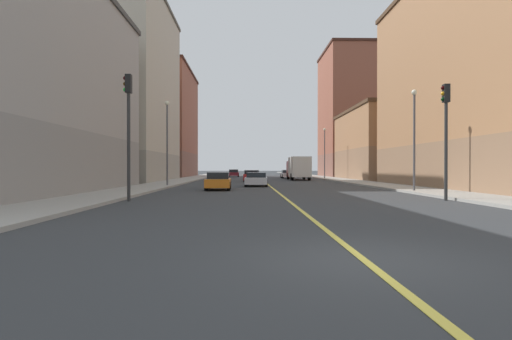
# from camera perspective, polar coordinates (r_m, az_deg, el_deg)

# --- Properties ---
(ground_plane) EXTENTS (400.00, 400.00, 0.00)m
(ground_plane) POSITION_cam_1_polar(r_m,az_deg,el_deg) (7.77, 14.51, -11.85)
(ground_plane) COLOR #34373A
(ground_plane) RESTS_ON ground
(sidewalk_left) EXTENTS (3.50, 168.00, 0.15)m
(sidewalk_left) POSITION_cam_1_polar(r_m,az_deg,el_deg) (57.59, 10.74, -1.22)
(sidewalk_left) COLOR #9E9B93
(sidewalk_left) RESTS_ON ground
(sidewalk_right) EXTENTS (3.50, 168.00, 0.15)m
(sidewalk_right) POSITION_cam_1_polar(r_m,az_deg,el_deg) (56.87, -9.29, -1.24)
(sidewalk_right) COLOR #9E9B93
(sidewalk_right) RESTS_ON ground
(lane_center_stripe) EXTENTS (0.16, 154.00, 0.01)m
(lane_center_stripe) POSITION_cam_1_polar(r_m,az_deg,el_deg) (56.36, 0.79, -1.32)
(lane_center_stripe) COLOR #E5D14C
(lane_center_stripe) RESTS_ON ground
(building_left_near) EXTENTS (11.83, 26.30, 17.12)m
(building_left_near) POSITION_cam_1_polar(r_m,az_deg,el_deg) (36.70, 31.56, 11.17)
(building_left_near) COLOR #8F6B4F
(building_left_near) RESTS_ON ground
(building_left_mid) EXTENTS (11.83, 18.32, 9.52)m
(building_left_mid) POSITION_cam_1_polar(r_m,az_deg,el_deg) (58.73, 18.15, 3.37)
(building_left_mid) COLOR #8F6B4F
(building_left_mid) RESTS_ON ground
(building_left_far) EXTENTS (11.83, 14.37, 22.28)m
(building_left_far) POSITION_cam_1_polar(r_m,az_deg,el_deg) (75.78, 13.76, 7.54)
(building_left_far) COLOR brown
(building_left_far) RESTS_ON ground
(building_right_midblock) EXTENTS (11.83, 20.21, 21.59)m
(building_right_midblock) POSITION_cam_1_polar(r_m,az_deg,el_deg) (52.97, -18.51, 10.28)
(building_right_midblock) COLOR #9D9688
(building_right_midblock) RESTS_ON ground
(building_right_distant) EXTENTS (11.83, 20.44, 18.50)m
(building_right_distant) POSITION_cam_1_polar(r_m,az_deg,el_deg) (74.07, -13.39, 6.23)
(building_right_distant) COLOR brown
(building_right_distant) RESTS_ON ground
(traffic_light_left_near) EXTENTS (0.40, 0.32, 5.76)m
(traffic_light_left_near) POSITION_cam_1_polar(r_m,az_deg,el_deg) (22.60, 24.69, 5.66)
(traffic_light_left_near) COLOR #2D2D2D
(traffic_light_left_near) RESTS_ON ground
(traffic_light_right_near) EXTENTS (0.40, 0.32, 6.17)m
(traffic_light_right_near) POSITION_cam_1_polar(r_m,az_deg,el_deg) (21.16, -17.20, 6.67)
(traffic_light_right_near) COLOR #2D2D2D
(traffic_light_right_near) RESTS_ON ground
(street_lamp_left_near) EXTENTS (0.36, 0.36, 6.55)m
(street_lamp_left_near) POSITION_cam_1_polar(r_m,az_deg,el_deg) (28.79, 20.99, 5.34)
(street_lamp_left_near) COLOR #4C4C51
(street_lamp_left_near) RESTS_ON ground
(street_lamp_right_near) EXTENTS (0.36, 0.36, 7.15)m
(street_lamp_right_near) POSITION_cam_1_polar(r_m,az_deg,el_deg) (35.97, -12.15, 4.86)
(street_lamp_right_near) COLOR #4C4C51
(street_lamp_right_near) RESTS_ON ground
(street_lamp_left_far) EXTENTS (0.36, 0.36, 6.97)m
(street_lamp_left_far) POSITION_cam_1_polar(r_m,az_deg,el_deg) (58.34, 9.44, 3.03)
(street_lamp_left_far) COLOR #4C4C51
(street_lamp_left_far) RESTS_ON ground
(car_white) EXTENTS (1.81, 4.36, 1.26)m
(car_white) POSITION_cam_1_polar(r_m,az_deg,el_deg) (63.54, 4.33, -0.57)
(car_white) COLOR white
(car_white) RESTS_ON ground
(car_orange) EXTENTS (1.85, 4.06, 1.30)m
(car_orange) POSITION_cam_1_polar(r_m,az_deg,el_deg) (30.45, -5.21, -1.55)
(car_orange) COLOR orange
(car_orange) RESTS_ON ground
(car_silver) EXTENTS (2.10, 4.62, 1.21)m
(car_silver) POSITION_cam_1_polar(r_m,az_deg,el_deg) (36.45, 0.05, -1.29)
(car_silver) COLOR silver
(car_silver) RESTS_ON ground
(car_red) EXTENTS (2.00, 4.38, 1.33)m
(car_red) POSITION_cam_1_polar(r_m,az_deg,el_deg) (48.77, -0.63, -0.82)
(car_red) COLOR red
(car_red) RESTS_ON ground
(car_maroon) EXTENTS (1.87, 4.36, 1.30)m
(car_maroon) POSITION_cam_1_polar(r_m,az_deg,el_deg) (73.63, -3.09, -0.45)
(car_maroon) COLOR maroon
(car_maroon) RESTS_ON ground
(box_truck) EXTENTS (2.50, 7.77, 3.01)m
(box_truck) POSITION_cam_1_polar(r_m,az_deg,el_deg) (54.73, 5.87, 0.32)
(box_truck) COLOR maroon
(box_truck) RESTS_ON ground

